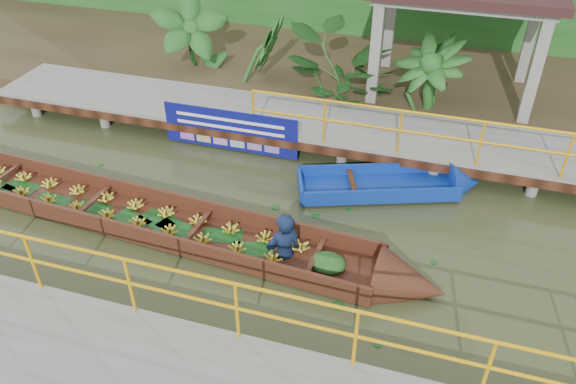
# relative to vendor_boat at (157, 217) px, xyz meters

# --- Properties ---
(ground) EXTENTS (80.00, 80.00, 0.00)m
(ground) POSITION_rel_vendor_boat_xyz_m (1.84, 0.52, -0.24)
(ground) COLOR #30351A
(ground) RESTS_ON ground
(land_strip) EXTENTS (30.00, 8.00, 0.45)m
(land_strip) POSITION_rel_vendor_boat_xyz_m (1.84, 8.02, -0.01)
(land_strip) COLOR #302518
(land_strip) RESTS_ON ground
(far_dock) EXTENTS (16.00, 2.06, 1.66)m
(far_dock) POSITION_rel_vendor_boat_xyz_m (1.86, 3.95, 0.24)
(far_dock) COLOR slate
(far_dock) RESTS_ON ground
(vendor_boat) EXTENTS (11.41, 1.88, 2.30)m
(vendor_boat) POSITION_rel_vendor_boat_xyz_m (0.00, 0.00, 0.00)
(vendor_boat) COLOR #3A1A0F
(vendor_boat) RESTS_ON ground
(moored_blue_boat) EXTENTS (3.85, 2.18, 0.89)m
(moored_blue_boat) POSITION_rel_vendor_boat_xyz_m (4.63, 2.67, -0.08)
(moored_blue_boat) COLOR navy
(moored_blue_boat) RESTS_ON ground
(blue_banner) EXTENTS (3.17, 0.04, 0.99)m
(blue_banner) POSITION_rel_vendor_boat_xyz_m (0.30, 3.00, 0.32)
(blue_banner) COLOR navy
(blue_banner) RESTS_ON ground
(tropical_plants) EXTENTS (14.33, 1.33, 1.66)m
(tropical_plants) POSITION_rel_vendor_boat_xyz_m (4.09, 5.82, 1.04)
(tropical_plants) COLOR #164516
(tropical_plants) RESTS_ON ground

